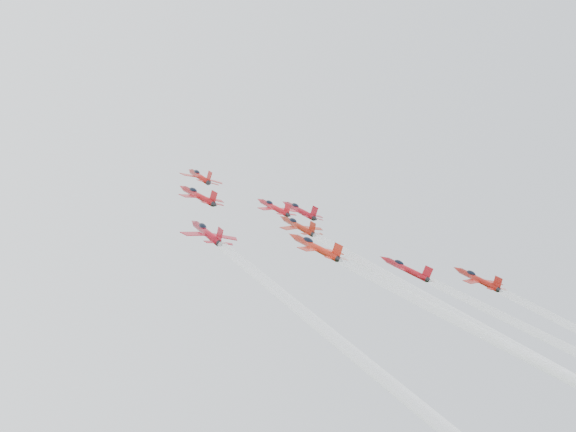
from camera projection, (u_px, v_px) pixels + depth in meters
jet_lead at (199, 176)px, 152.22m from camera, size 9.82×12.83×7.24m
jet_row2_left at (198, 195)px, 128.80m from camera, size 9.21×12.05×6.80m
jet_row2_center at (274, 207)px, 140.19m from camera, size 8.69×11.36×6.41m
jet_row2_right at (299, 210)px, 145.60m from camera, size 9.60×12.56×7.09m
jet_center at (475, 322)px, 94.51m from camera, size 8.67×84.39×43.44m
jet_rear_farleft at (404, 367)px, 68.48m from camera, size 8.56×83.27×42.87m
jet_rear_left at (557, 384)px, 77.54m from camera, size 9.36×91.05×46.87m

